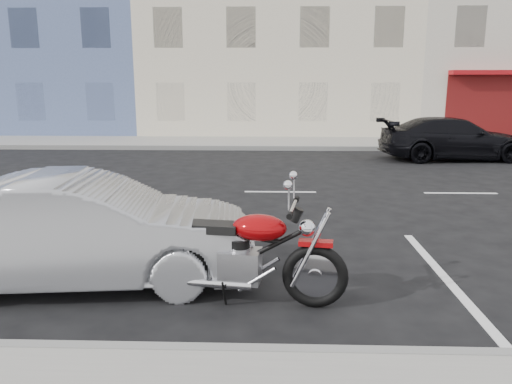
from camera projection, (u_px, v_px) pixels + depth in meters
ground at (370, 193)px, 11.12m from camera, size 120.00×120.00×0.00m
sidewalk_far at (201, 142)px, 19.76m from camera, size 80.00×3.40×0.15m
curb_far at (195, 148)px, 18.10m from camera, size 80.00×0.12×0.16m
bldg_blue at (48, 2)px, 26.08m from camera, size 12.00×12.00×13.00m
bldg_cream at (277, 16)px, 25.86m from camera, size 12.00×12.00×11.50m
motorcycle at (318, 262)px, 5.35m from camera, size 2.27×0.77×1.14m
sedan_silver at (84, 231)px, 5.97m from camera, size 4.20×1.85×1.34m
car_far at (453, 139)px, 15.75m from camera, size 4.70×2.14×1.34m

